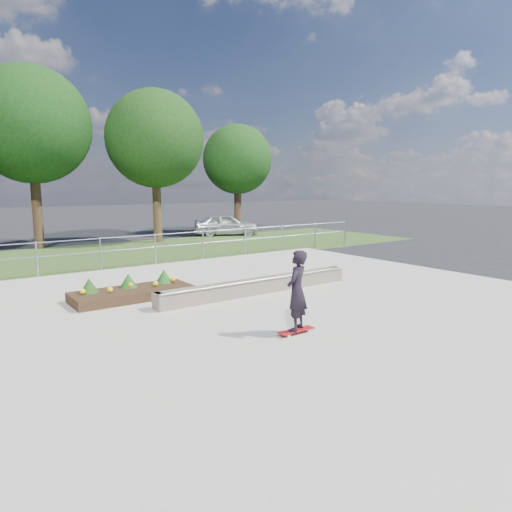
{
  "coord_description": "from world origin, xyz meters",
  "views": [
    {
      "loc": [
        -6.76,
        -8.06,
        2.94
      ],
      "look_at": [
        0.2,
        1.5,
        1.1
      ],
      "focal_mm": 32.0,
      "sensor_mm": 36.0,
      "label": 1
    }
  ],
  "objects_px": {
    "grind_ledge": "(259,286)",
    "skateboarder": "(297,291)",
    "planter_bed": "(132,291)",
    "parked_car": "(226,225)"
  },
  "relations": [
    {
      "from": "parked_car",
      "to": "skateboarder",
      "type": "bearing_deg",
      "value": 177.78
    },
    {
      "from": "skateboarder",
      "to": "parked_car",
      "type": "bearing_deg",
      "value": 61.87
    },
    {
      "from": "grind_ledge",
      "to": "parked_car",
      "type": "relative_size",
      "value": 1.58
    },
    {
      "from": "parked_car",
      "to": "grind_ledge",
      "type": "bearing_deg",
      "value": 176.96
    },
    {
      "from": "grind_ledge",
      "to": "skateboarder",
      "type": "relative_size",
      "value": 3.63
    },
    {
      "from": "grind_ledge",
      "to": "planter_bed",
      "type": "distance_m",
      "value": 3.35
    },
    {
      "from": "planter_bed",
      "to": "parked_car",
      "type": "bearing_deg",
      "value": 48.57
    },
    {
      "from": "grind_ledge",
      "to": "planter_bed",
      "type": "bearing_deg",
      "value": 153.62
    },
    {
      "from": "planter_bed",
      "to": "parked_car",
      "type": "xyz_separation_m",
      "value": [
        10.23,
        11.6,
        0.4
      ]
    },
    {
      "from": "grind_ledge",
      "to": "planter_bed",
      "type": "height_order",
      "value": "planter_bed"
    }
  ]
}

